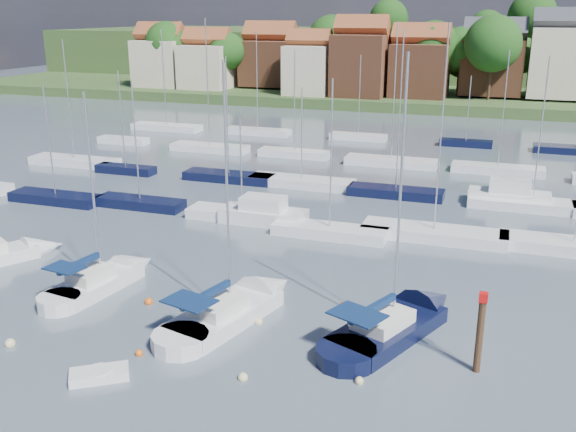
% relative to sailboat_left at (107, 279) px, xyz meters
% --- Properties ---
extents(ground, '(260.00, 260.00, 0.00)m').
position_rel_sailboat_left_xyz_m(ground, '(10.19, 34.68, -0.36)').
color(ground, '#424E5A').
rests_on(ground, ground).
extents(sailboat_left, '(3.88, 9.83, 13.10)m').
position_rel_sailboat_left_xyz_m(sailboat_left, '(0.00, 0.00, 0.00)').
color(sailboat_left, silver).
rests_on(sailboat_left, ground).
extents(sailboat_centre, '(5.75, 11.73, 15.42)m').
position_rel_sailboat_left_xyz_m(sailboat_centre, '(9.46, -0.95, -0.01)').
color(sailboat_centre, silver).
rests_on(sailboat_centre, ground).
extents(sailboat_navy, '(7.28, 11.75, 15.91)m').
position_rel_sailboat_left_xyz_m(sailboat_navy, '(18.51, 0.23, -0.01)').
color(sailboat_navy, black).
rests_on(sailboat_navy, ground).
extents(sailboat_far, '(6.37, 8.64, 11.64)m').
position_rel_sailboat_left_xyz_m(sailboat_far, '(-9.06, 1.31, -0.02)').
color(sailboat_far, silver).
rests_on(sailboat_far, ground).
extents(tender, '(2.93, 2.55, 0.58)m').
position_rel_sailboat_left_xyz_m(tender, '(5.96, -9.49, -0.14)').
color(tender, silver).
rests_on(tender, ground).
extents(timber_piling, '(0.40, 0.40, 6.34)m').
position_rel_sailboat_left_xyz_m(timber_piling, '(22.62, -3.05, 0.69)').
color(timber_piling, '#4C331E').
rests_on(timber_piling, ground).
extents(buoy_b, '(0.55, 0.55, 0.55)m').
position_rel_sailboat_left_xyz_m(buoy_b, '(-0.27, -8.30, -0.36)').
color(buoy_b, beige).
rests_on(buoy_b, ground).
extents(buoy_c, '(0.41, 0.41, 0.41)m').
position_rel_sailboat_left_xyz_m(buoy_c, '(6.55, -6.99, -0.36)').
color(buoy_c, '#D85914').
rests_on(buoy_c, ground).
extents(buoy_d, '(0.48, 0.48, 0.48)m').
position_rel_sailboat_left_xyz_m(buoy_d, '(12.33, -7.36, -0.36)').
color(buoy_d, beige).
rests_on(buoy_d, ground).
extents(buoy_e, '(0.55, 0.55, 0.55)m').
position_rel_sailboat_left_xyz_m(buoy_e, '(14.93, 1.62, -0.36)').
color(buoy_e, '#D85914').
rests_on(buoy_e, ground).
extents(buoy_f, '(0.42, 0.42, 0.42)m').
position_rel_sailboat_left_xyz_m(buoy_f, '(17.56, -5.88, -0.36)').
color(buoy_f, beige).
rests_on(buoy_f, ground).
extents(buoy_g, '(0.51, 0.51, 0.51)m').
position_rel_sailboat_left_xyz_m(buoy_g, '(3.90, -1.58, -0.36)').
color(buoy_g, '#D85914').
rests_on(buoy_g, ground).
extents(buoy_h, '(0.49, 0.49, 0.49)m').
position_rel_sailboat_left_xyz_m(buoy_h, '(10.98, -1.88, -0.36)').
color(buoy_h, beige).
rests_on(buoy_h, ground).
extents(marina_field, '(79.62, 41.41, 15.93)m').
position_rel_sailboat_left_xyz_m(marina_field, '(12.10, 29.83, 0.07)').
color(marina_field, silver).
rests_on(marina_field, ground).
extents(far_shore_town, '(212.46, 90.00, 22.27)m').
position_rel_sailboat_left_xyz_m(far_shore_town, '(12.42, 127.35, 4.24)').
color(far_shore_town, '#40582C').
rests_on(far_shore_town, ground).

